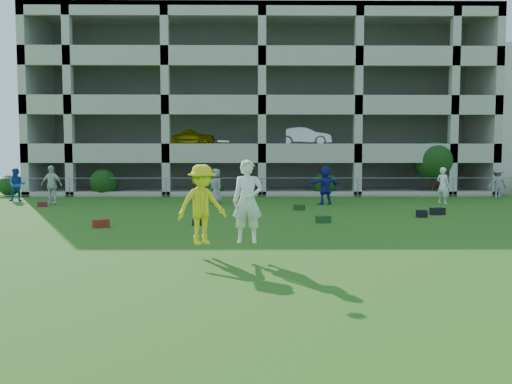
{
  "coord_description": "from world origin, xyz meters",
  "views": [
    {
      "loc": [
        -0.7,
        -12.07,
        2.45
      ],
      "look_at": [
        -0.54,
        3.0,
        1.4
      ],
      "focal_mm": 35.0,
      "sensor_mm": 36.0,
      "label": 1
    }
  ],
  "objects_px": {
    "bystander_b": "(51,185)",
    "bystander_c": "(216,186)",
    "bystander_e": "(443,185)",
    "parking_garage": "(260,112)",
    "bystander_d": "(325,185)",
    "frisbee_contest": "(214,204)",
    "crate_d": "(422,214)",
    "bystander_f": "(497,183)",
    "bystander_a": "(17,185)"
  },
  "relations": [
    {
      "from": "bystander_a",
      "to": "bystander_c",
      "type": "height_order",
      "value": "bystander_c"
    },
    {
      "from": "bystander_c",
      "to": "bystander_a",
      "type": "bearing_deg",
      "value": -136.09
    },
    {
      "from": "bystander_a",
      "to": "bystander_f",
      "type": "height_order",
      "value": "bystander_a"
    },
    {
      "from": "bystander_a",
      "to": "frisbee_contest",
      "type": "bearing_deg",
      "value": -68.13
    },
    {
      "from": "crate_d",
      "to": "parking_garage",
      "type": "bearing_deg",
      "value": 107.76
    },
    {
      "from": "bystander_d",
      "to": "parking_garage",
      "type": "xyz_separation_m",
      "value": [
        -3.17,
        13.99,
        5.01
      ]
    },
    {
      "from": "bystander_c",
      "to": "bystander_d",
      "type": "xyz_separation_m",
      "value": [
        5.71,
        -0.53,
        0.08
      ]
    },
    {
      "from": "bystander_d",
      "to": "crate_d",
      "type": "distance_m",
      "value": 6.48
    },
    {
      "from": "bystander_e",
      "to": "frisbee_contest",
      "type": "bearing_deg",
      "value": 104.3
    },
    {
      "from": "frisbee_contest",
      "to": "bystander_c",
      "type": "bearing_deg",
      "value": 93.82
    },
    {
      "from": "bystander_a",
      "to": "bystander_b",
      "type": "height_order",
      "value": "bystander_b"
    },
    {
      "from": "bystander_c",
      "to": "bystander_f",
      "type": "xyz_separation_m",
      "value": [
        16.53,
        3.17,
        -0.03
      ]
    },
    {
      "from": "bystander_f",
      "to": "crate_d",
      "type": "xyz_separation_m",
      "value": [
        -7.7,
        -9.32,
        -0.75
      ]
    },
    {
      "from": "bystander_e",
      "to": "parking_garage",
      "type": "xyz_separation_m",
      "value": [
        -9.46,
        13.57,
        5.05
      ]
    },
    {
      "from": "bystander_a",
      "to": "parking_garage",
      "type": "distance_m",
      "value": 18.87
    },
    {
      "from": "bystander_f",
      "to": "crate_d",
      "type": "bearing_deg",
      "value": 43.76
    },
    {
      "from": "crate_d",
      "to": "frisbee_contest",
      "type": "bearing_deg",
      "value": -134.48
    },
    {
      "from": "crate_d",
      "to": "frisbee_contest",
      "type": "distance_m",
      "value": 11.31
    },
    {
      "from": "bystander_a",
      "to": "bystander_b",
      "type": "distance_m",
      "value": 3.41
    },
    {
      "from": "bystander_b",
      "to": "bystander_d",
      "type": "bearing_deg",
      "value": 11.39
    },
    {
      "from": "bystander_f",
      "to": "frisbee_contest",
      "type": "height_order",
      "value": "frisbee_contest"
    },
    {
      "from": "bystander_d",
      "to": "bystander_c",
      "type": "bearing_deg",
      "value": -24.85
    },
    {
      "from": "parking_garage",
      "to": "frisbee_contest",
      "type": "bearing_deg",
      "value": -93.31
    },
    {
      "from": "bystander_e",
      "to": "parking_garage",
      "type": "relative_size",
      "value": 0.06
    },
    {
      "from": "bystander_d",
      "to": "frisbee_contest",
      "type": "bearing_deg",
      "value": 51.24
    },
    {
      "from": "bystander_c",
      "to": "parking_garage",
      "type": "bearing_deg",
      "value": 131.33
    },
    {
      "from": "bystander_c",
      "to": "bystander_d",
      "type": "distance_m",
      "value": 5.73
    },
    {
      "from": "frisbee_contest",
      "to": "parking_garage",
      "type": "relative_size",
      "value": 0.08
    },
    {
      "from": "bystander_c",
      "to": "bystander_b",
      "type": "bearing_deg",
      "value": -125.05
    },
    {
      "from": "bystander_d",
      "to": "crate_d",
      "type": "bearing_deg",
      "value": 99.5
    },
    {
      "from": "bystander_a",
      "to": "crate_d",
      "type": "height_order",
      "value": "bystander_a"
    },
    {
      "from": "bystander_d",
      "to": "bystander_f",
      "type": "xyz_separation_m",
      "value": [
        10.82,
        3.7,
        -0.11
      ]
    },
    {
      "from": "bystander_f",
      "to": "parking_garage",
      "type": "relative_size",
      "value": 0.06
    },
    {
      "from": "bystander_e",
      "to": "frisbee_contest",
      "type": "xyz_separation_m",
      "value": [
        -11.06,
        -14.07,
        0.36
      ]
    },
    {
      "from": "bystander_b",
      "to": "bystander_f",
      "type": "bearing_deg",
      "value": 19.99
    },
    {
      "from": "bystander_c",
      "to": "parking_garage",
      "type": "height_order",
      "value": "parking_garage"
    },
    {
      "from": "crate_d",
      "to": "frisbee_contest",
      "type": "height_order",
      "value": "frisbee_contest"
    },
    {
      "from": "bystander_c",
      "to": "bystander_d",
      "type": "bearing_deg",
      "value": 46.7
    },
    {
      "from": "bystander_b",
      "to": "bystander_c",
      "type": "distance_m",
      "value": 8.5
    },
    {
      "from": "bystander_a",
      "to": "crate_d",
      "type": "distance_m",
      "value": 21.51
    },
    {
      "from": "bystander_b",
      "to": "bystander_e",
      "type": "distance_m",
      "value": 20.5
    },
    {
      "from": "bystander_a",
      "to": "parking_garage",
      "type": "bearing_deg",
      "value": 24.96
    },
    {
      "from": "bystander_c",
      "to": "bystander_e",
      "type": "relative_size",
      "value": 0.96
    },
    {
      "from": "bystander_d",
      "to": "bystander_b",
      "type": "bearing_deg",
      "value": -19.92
    },
    {
      "from": "bystander_a",
      "to": "frisbee_contest",
      "type": "relative_size",
      "value": 0.73
    },
    {
      "from": "bystander_f",
      "to": "frisbee_contest",
      "type": "distance_m",
      "value": 23.32
    },
    {
      "from": "bystander_d",
      "to": "bystander_f",
      "type": "distance_m",
      "value": 11.43
    },
    {
      "from": "bystander_d",
      "to": "parking_garage",
      "type": "distance_m",
      "value": 15.2
    },
    {
      "from": "bystander_e",
      "to": "parking_garage",
      "type": "height_order",
      "value": "parking_garage"
    },
    {
      "from": "bystander_c",
      "to": "crate_d",
      "type": "relative_size",
      "value": 5.29
    }
  ]
}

